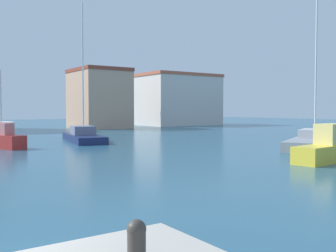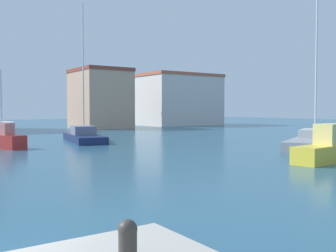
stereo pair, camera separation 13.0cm
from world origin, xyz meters
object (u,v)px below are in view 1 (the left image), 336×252
at_px(motorboat_yellow_inner_mooring, 330,148).
at_px(sailboat_red_outer_mooring, 2,139).
at_px(sailboat_grey_far_right, 315,140).
at_px(sailboat_navy_far_left, 83,135).
at_px(mooring_bollard, 137,238).

xyz_separation_m(motorboat_yellow_inner_mooring, sailboat_red_outer_mooring, (-12.74, 17.19, -0.04)).
height_order(sailboat_grey_far_right, sailboat_navy_far_left, sailboat_grey_far_right).
distance_m(mooring_bollard, sailboat_red_outer_mooring, 25.55).
height_order(sailboat_grey_far_right, sailboat_red_outer_mooring, sailboat_grey_far_right).
relative_size(sailboat_grey_far_right, sailboat_red_outer_mooring, 2.25).
relative_size(mooring_bollard, sailboat_navy_far_left, 0.04).
height_order(motorboat_yellow_inner_mooring, sailboat_red_outer_mooring, sailboat_red_outer_mooring).
bearing_deg(mooring_bollard, sailboat_navy_far_left, 68.99).
distance_m(mooring_bollard, motorboat_yellow_inner_mooring, 18.24).
bearing_deg(sailboat_navy_far_left, mooring_bollard, -111.01).
bearing_deg(sailboat_grey_far_right, sailboat_navy_far_left, 129.24).
bearing_deg(sailboat_navy_far_left, motorboat_yellow_inner_mooring, -73.53).
bearing_deg(mooring_bollard, sailboat_grey_far_right, 30.50).
bearing_deg(sailboat_grey_far_right, mooring_bollard, -149.50).
relative_size(mooring_bollard, motorboat_yellow_inner_mooring, 0.09).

